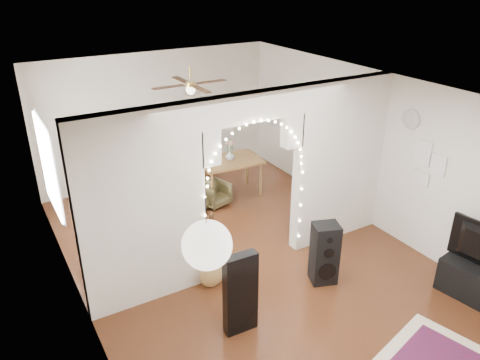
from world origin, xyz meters
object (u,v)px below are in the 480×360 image
floor_speaker (325,253)px  bookcase (136,158)px  media_console (477,285)px  dining_chair_left (196,195)px  dining_chair_right (215,194)px  acoustic_guitar (212,261)px  dining_table (230,163)px

floor_speaker → bookcase: (-1.26, 4.43, 0.20)m
media_console → bookcase: size_ratio=0.76×
dining_chair_left → dining_chair_right: bearing=-36.2°
media_console → dining_chair_right: size_ratio=1.98×
bookcase → dining_chair_left: 1.61m
media_console → acoustic_guitar: bearing=136.4°
acoustic_guitar → bookcase: bearing=67.3°
floor_speaker → dining_table: size_ratio=0.74×
bookcase → dining_chair_left: bookcase is taller
bookcase → dining_chair_right: bearing=-43.1°
acoustic_guitar → dining_table: bearing=36.3°
floor_speaker → dining_table: 3.18m
media_console → dining_chair_right: media_console is taller
acoustic_guitar → bookcase: (0.20, 3.75, 0.22)m
dining_table → bookcase: bearing=144.1°
media_console → bookcase: bearing=106.9°
media_console → bookcase: bookcase is taller
dining_chair_right → media_console: bearing=-82.7°
dining_chair_left → floor_speaker: bearing=-102.5°
dining_table → dining_chair_left: (-0.84, -0.16, -0.42)m
bookcase → dining_chair_right: (1.00, -1.50, -0.43)m
media_console → dining_table: (-1.32, 4.57, 0.43)m
bookcase → dining_chair_left: bearing=-52.7°
floor_speaker → dining_table: floor_speaker is taller
media_console → dining_chair_left: bearing=107.3°
acoustic_guitar → floor_speaker: bearing=-44.7°
acoustic_guitar → floor_speaker: size_ratio=1.09×
bookcase → dining_table: size_ratio=1.05×
acoustic_guitar → dining_table: 3.01m
acoustic_guitar → dining_chair_right: (1.20, 2.25, -0.21)m
media_console → dining_chair_left: size_ratio=1.73×
bookcase → acoustic_guitar: bearing=-79.8°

